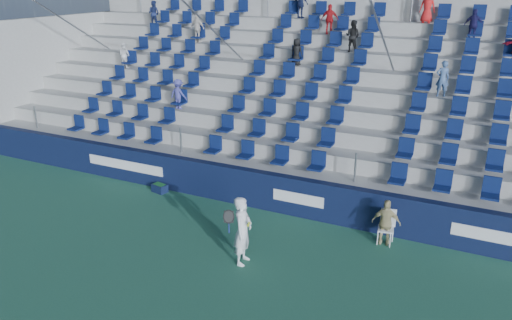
% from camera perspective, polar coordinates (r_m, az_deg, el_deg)
% --- Properties ---
extents(ground, '(70.00, 70.00, 0.00)m').
position_cam_1_polar(ground, '(13.43, -6.05, -10.45)').
color(ground, '#2E6C4F').
rests_on(ground, ground).
extents(sponsor_wall, '(24.00, 0.32, 1.20)m').
position_cam_1_polar(sponsor_wall, '(15.62, -0.10, -3.28)').
color(sponsor_wall, '#0F1839').
rests_on(sponsor_wall, ground).
extents(grandstand, '(24.00, 8.17, 6.63)m').
position_cam_1_polar(grandstand, '(19.61, 6.40, 6.23)').
color(grandstand, '#A9A9A4').
rests_on(grandstand, ground).
extents(tennis_player, '(0.69, 0.70, 1.80)m').
position_cam_1_polar(tennis_player, '(12.50, -1.54, -8.07)').
color(tennis_player, white).
rests_on(tennis_player, ground).
extents(line_judge_chair, '(0.48, 0.50, 0.95)m').
position_cam_1_polar(line_judge_chair, '(14.05, 14.74, -7.09)').
color(line_judge_chair, white).
rests_on(line_judge_chair, ground).
extents(line_judge, '(0.79, 0.39, 1.30)m').
position_cam_1_polar(line_judge, '(13.86, 14.65, -6.94)').
color(line_judge, tan).
rests_on(line_judge, ground).
extents(ball_bin, '(0.56, 0.43, 0.28)m').
position_cam_1_polar(ball_bin, '(17.12, -10.96, -3.12)').
color(ball_bin, '#0F1938').
rests_on(ball_bin, ground).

